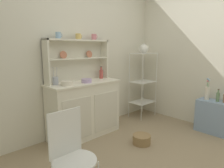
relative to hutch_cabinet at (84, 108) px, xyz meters
name	(u,v)px	position (x,y,z in m)	size (l,w,h in m)	color
wall_back	(81,54)	(0.14, 0.26, 0.81)	(3.84, 0.05, 2.50)	silver
hutch_cabinet	(84,108)	(0.00, 0.00, 0.00)	(1.13, 0.45, 0.85)	silver
hutch_shelf_unit	(77,57)	(0.00, 0.16, 0.78)	(1.06, 0.18, 0.63)	silver
bakers_rack	(143,79)	(1.36, -0.06, 0.32)	(0.47, 0.34, 1.26)	silver
side_shelf_blue	(213,117)	(1.58, -1.32, -0.18)	(0.28, 0.48, 0.52)	#849EBC
wire_chair	(71,151)	(-0.91, -1.09, 0.08)	(0.36, 0.36, 0.85)	white
floor_basket	(142,139)	(0.42, -0.79, -0.37)	(0.26, 0.26, 0.13)	#93754C
cup_sky_0	(58,35)	(-0.32, 0.12, 1.09)	(0.09, 0.07, 0.09)	#8EB2D1
cup_gold_1	(78,36)	(0.01, 0.12, 1.08)	(0.09, 0.08, 0.08)	#DBB760
cup_rose_2	(94,37)	(0.31, 0.12, 1.09)	(0.09, 0.08, 0.09)	#D17A84
bowl_mixing_large	(67,83)	(-0.33, -0.07, 0.44)	(0.16, 0.16, 0.06)	silver
bowl_floral_medium	(87,81)	(0.00, -0.07, 0.44)	(0.15, 0.15, 0.06)	#B79ECC
jam_bottle	(101,74)	(0.42, 0.09, 0.49)	(0.06, 0.06, 0.20)	#B74C47
utensil_jar	(55,81)	(-0.42, 0.08, 0.47)	(0.08, 0.08, 0.24)	#B2B7C6
porcelain_teapot	(144,49)	(1.36, -0.06, 0.90)	(0.26, 0.16, 0.19)	white
flower_vase	(207,92)	(1.58, -1.20, 0.21)	(0.07, 0.07, 0.36)	silver
oil_bottle	(218,97)	(1.58, -1.37, 0.16)	(0.05, 0.05, 0.20)	#6B8C60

